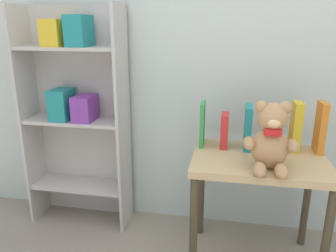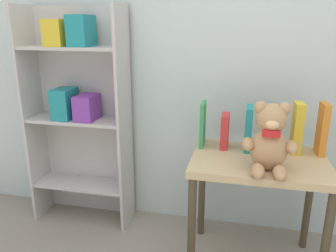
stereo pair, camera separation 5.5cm
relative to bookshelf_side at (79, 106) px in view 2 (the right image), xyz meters
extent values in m
cube|color=silver|center=(0.83, 0.14, 0.49)|extent=(4.80, 0.06, 2.50)
cube|color=#BCB7B2|center=(-0.31, -0.03, -0.08)|extent=(0.02, 0.24, 1.36)
cube|color=#BCB7B2|center=(0.31, -0.03, -0.08)|extent=(0.02, 0.24, 1.36)
cube|color=#BCB7B2|center=(0.00, 0.08, -0.08)|extent=(0.63, 0.02, 1.36)
cube|color=#BCB7B2|center=(0.00, -0.03, -0.52)|extent=(0.60, 0.22, 0.02)
cube|color=#BCB7B2|center=(0.00, -0.03, -0.08)|extent=(0.60, 0.22, 0.02)
cube|color=#BCB7B2|center=(0.00, -0.03, 0.35)|extent=(0.60, 0.22, 0.02)
cube|color=gold|center=(-0.07, -0.05, 0.44)|extent=(0.11, 0.17, 0.15)
cube|color=teal|center=(0.07, -0.05, 0.45)|extent=(0.11, 0.17, 0.17)
cube|color=teal|center=(-0.07, -0.05, 0.02)|extent=(0.11, 0.17, 0.19)
cube|color=purple|center=(0.07, -0.05, 0.00)|extent=(0.11, 0.17, 0.15)
cube|color=tan|center=(1.09, -0.26, -0.17)|extent=(0.66, 0.47, 0.04)
cylinder|color=#453A29|center=(0.79, -0.46, -0.47)|extent=(0.04, 0.04, 0.58)
cylinder|color=#453A29|center=(1.39, -0.46, -0.47)|extent=(0.04, 0.04, 0.58)
cylinder|color=#453A29|center=(0.79, -0.05, -0.47)|extent=(0.04, 0.04, 0.58)
cylinder|color=#453A29|center=(1.39, -0.05, -0.47)|extent=(0.04, 0.04, 0.58)
ellipsoid|color=tan|center=(1.11, -0.38, -0.05)|extent=(0.16, 0.13, 0.19)
sphere|color=tan|center=(1.11, -0.38, 0.09)|extent=(0.13, 0.13, 0.13)
sphere|color=tan|center=(1.07, -0.38, 0.14)|extent=(0.06, 0.06, 0.06)
sphere|color=tan|center=(1.16, -0.38, 0.14)|extent=(0.06, 0.06, 0.06)
ellipsoid|color=#F4BB82|center=(1.11, -0.44, 0.08)|extent=(0.06, 0.04, 0.04)
ellipsoid|color=tan|center=(1.02, -0.40, -0.03)|extent=(0.05, 0.11, 0.05)
ellipsoid|color=tan|center=(1.21, -0.40, -0.03)|extent=(0.05, 0.11, 0.05)
ellipsoid|color=tan|center=(1.07, -0.48, -0.12)|extent=(0.06, 0.12, 0.06)
ellipsoid|color=tan|center=(1.16, -0.48, -0.12)|extent=(0.06, 0.12, 0.06)
cube|color=red|center=(1.11, -0.44, 0.04)|extent=(0.07, 0.02, 0.03)
cube|color=#33934C|center=(0.79, -0.12, -0.03)|extent=(0.02, 0.14, 0.24)
cube|color=red|center=(0.91, -0.14, -0.06)|extent=(0.04, 0.11, 0.18)
cube|color=teal|center=(1.03, -0.14, -0.03)|extent=(0.04, 0.14, 0.23)
cube|color=#D17093|center=(1.15, -0.14, -0.04)|extent=(0.04, 0.13, 0.22)
cube|color=gold|center=(1.27, -0.13, -0.02)|extent=(0.05, 0.11, 0.26)
cube|color=orange|center=(1.39, -0.12, -0.02)|extent=(0.04, 0.11, 0.26)
camera|label=1|loc=(0.92, -1.83, 0.47)|focal=35.00mm
camera|label=2|loc=(0.98, -1.82, 0.47)|focal=35.00mm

